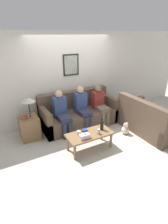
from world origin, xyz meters
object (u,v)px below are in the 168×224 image
(drinking_glass, at_px, (79,133))
(teddy_bear, at_px, (125,129))
(person_right, at_px, (100,103))
(couch_main, at_px, (79,114))
(coffee_table, at_px, (90,136))
(couch_side, at_px, (148,121))
(person_middle, at_px, (82,106))
(wine_bottle, at_px, (102,125))
(person_left, at_px, (62,111))

(drinking_glass, bearing_deg, teddy_bear, 2.12)
(person_right, bearing_deg, couch_main, 160.68)
(couch_main, bearing_deg, coffee_table, -105.66)
(couch_side, bearing_deg, drinking_glass, 86.33)
(drinking_glass, relative_size, person_right, 0.09)
(coffee_table, height_order, drinking_glass, drinking_glass)
(couch_main, bearing_deg, couch_side, -41.76)
(couch_main, distance_m, drinking_glass, 1.33)
(couch_side, distance_m, drinking_glass, 2.08)
(person_middle, distance_m, person_right, 0.59)
(wine_bottle, distance_m, teddy_bear, 0.96)
(coffee_table, height_order, person_middle, person_middle)
(couch_main, distance_m, person_left, 0.72)
(drinking_glass, distance_m, person_middle, 1.17)
(wine_bottle, distance_m, person_left, 1.18)
(wine_bottle, distance_m, person_middle, 1.04)
(couch_side, bearing_deg, teddy_bear, 73.23)
(drinking_glass, bearing_deg, wine_bottle, -5.23)
(couch_side, xyz_separation_m, wine_bottle, (-1.48, 0.08, 0.21))
(person_middle, relative_size, person_right, 1.04)
(wine_bottle, xyz_separation_m, teddy_bear, (0.86, 0.11, -0.40))
(person_left, bearing_deg, couch_main, 19.96)
(couch_side, xyz_separation_m, person_right, (-0.87, 1.10, 0.30))
(teddy_bear, bearing_deg, couch_side, -16.77)
(couch_main, relative_size, teddy_bear, 6.71)
(couch_main, bearing_deg, person_middle, -84.86)
(drinking_glass, bearing_deg, couch_side, -3.67)
(teddy_bear, bearing_deg, drinking_glass, -177.88)
(couch_main, relative_size, coffee_table, 2.07)
(drinking_glass, height_order, person_right, person_right)
(wine_bottle, height_order, person_right, person_right)
(wine_bottle, bearing_deg, person_right, 58.88)
(coffee_table, distance_m, drinking_glass, 0.28)
(couch_side, relative_size, coffee_table, 1.54)
(couch_side, distance_m, person_right, 1.43)
(coffee_table, bearing_deg, person_left, 104.57)
(couch_main, height_order, person_middle, person_middle)
(coffee_table, height_order, person_left, person_left)
(couch_side, bearing_deg, coffee_table, 87.97)
(drinking_glass, distance_m, person_left, 0.97)
(couch_main, relative_size, couch_side, 1.34)
(person_middle, bearing_deg, couch_side, -37.43)
(drinking_glass, relative_size, teddy_bear, 0.32)
(couch_side, xyz_separation_m, drinking_glass, (-2.07, 0.13, 0.14))
(person_middle, xyz_separation_m, teddy_bear, (0.84, -0.93, -0.50))
(couch_side, relative_size, person_left, 1.42)
(person_middle, bearing_deg, person_left, -177.98)
(couch_side, height_order, drinking_glass, couch_side)
(couch_main, relative_size, person_left, 1.90)
(drinking_glass, height_order, person_middle, person_middle)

